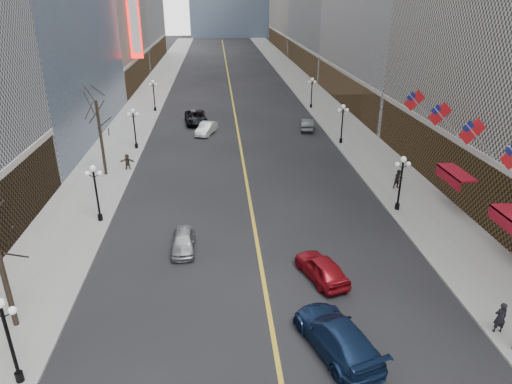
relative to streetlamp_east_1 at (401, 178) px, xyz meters
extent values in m
cube|color=gray|center=(2.20, 40.00, -2.83)|extent=(6.00, 230.00, 0.15)
cube|color=gray|center=(-25.80, 40.00, -2.83)|extent=(6.00, 230.00, 0.15)
cube|color=gold|center=(-11.80, 50.00, -2.89)|extent=(0.25, 200.00, 0.02)
cube|color=#4F4135|center=(6.60, -1.00, -0.30)|extent=(2.80, 41.00, 5.00)
cube|color=#4F4135|center=(6.60, 38.00, -0.30)|extent=(2.80, 35.00, 5.00)
cube|color=#4F4135|center=(6.60, 76.00, -0.30)|extent=(2.80, 39.00, 5.00)
cube|color=#4F4135|center=(6.60, 119.00, -0.30)|extent=(2.80, 45.00, 5.00)
cube|color=#4F4135|center=(-30.20, 57.00, -0.30)|extent=(2.80, 29.00, 5.00)
cube|color=#4F4135|center=(-30.20, 91.00, -0.30)|extent=(2.80, 37.00, 5.00)
cylinder|color=black|center=(0.00, 0.00, -2.50)|extent=(0.36, 0.36, 0.50)
cylinder|color=black|center=(0.00, 0.00, -0.75)|extent=(0.16, 0.16, 4.00)
sphere|color=white|center=(0.00, 0.00, 1.55)|extent=(0.44, 0.44, 0.44)
sphere|color=white|center=(-0.45, 0.00, 1.15)|extent=(0.36, 0.36, 0.36)
sphere|color=white|center=(0.45, 0.00, 1.15)|extent=(0.36, 0.36, 0.36)
cylinder|color=black|center=(0.00, 18.00, -2.50)|extent=(0.36, 0.36, 0.50)
cylinder|color=black|center=(0.00, 18.00, -0.75)|extent=(0.16, 0.16, 4.00)
sphere|color=white|center=(0.00, 18.00, 1.55)|extent=(0.44, 0.44, 0.44)
sphere|color=white|center=(-0.45, 18.00, 1.15)|extent=(0.36, 0.36, 0.36)
sphere|color=white|center=(0.45, 18.00, 1.15)|extent=(0.36, 0.36, 0.36)
cylinder|color=black|center=(0.00, 36.00, -2.50)|extent=(0.36, 0.36, 0.50)
cylinder|color=black|center=(0.00, 36.00, -0.75)|extent=(0.16, 0.16, 4.00)
sphere|color=white|center=(0.00, 36.00, 1.55)|extent=(0.44, 0.44, 0.44)
sphere|color=white|center=(-0.45, 36.00, 1.15)|extent=(0.36, 0.36, 0.36)
sphere|color=white|center=(0.45, 36.00, 1.15)|extent=(0.36, 0.36, 0.36)
cylinder|color=black|center=(-23.60, -16.00, -2.50)|extent=(0.36, 0.36, 0.50)
cylinder|color=black|center=(-23.60, -16.00, -0.75)|extent=(0.16, 0.16, 4.00)
sphere|color=white|center=(-23.15, -16.00, 1.15)|extent=(0.36, 0.36, 0.36)
cylinder|color=black|center=(-23.60, 0.00, -2.50)|extent=(0.36, 0.36, 0.50)
cylinder|color=black|center=(-23.60, 0.00, -0.75)|extent=(0.16, 0.16, 4.00)
sphere|color=white|center=(-23.60, 0.00, 1.55)|extent=(0.44, 0.44, 0.44)
sphere|color=white|center=(-24.05, 0.00, 1.15)|extent=(0.36, 0.36, 0.36)
sphere|color=white|center=(-23.15, 0.00, 1.15)|extent=(0.36, 0.36, 0.36)
cylinder|color=black|center=(-23.60, 18.00, -2.50)|extent=(0.36, 0.36, 0.50)
cylinder|color=black|center=(-23.60, 18.00, -0.75)|extent=(0.16, 0.16, 4.00)
sphere|color=white|center=(-23.60, 18.00, 1.55)|extent=(0.44, 0.44, 0.44)
sphere|color=white|center=(-24.05, 18.00, 1.15)|extent=(0.36, 0.36, 0.36)
sphere|color=white|center=(-23.15, 18.00, 1.15)|extent=(0.36, 0.36, 0.36)
cylinder|color=black|center=(-23.60, 36.00, -2.50)|extent=(0.36, 0.36, 0.50)
cylinder|color=black|center=(-23.60, 36.00, -0.75)|extent=(0.16, 0.16, 4.00)
sphere|color=white|center=(-23.60, 36.00, 1.55)|extent=(0.44, 0.44, 0.44)
sphere|color=white|center=(-24.05, 36.00, 1.15)|extent=(0.36, 0.36, 0.36)
sphere|color=white|center=(-23.15, 36.00, 1.15)|extent=(0.36, 0.36, 0.36)
cube|color=navy|center=(3.00, -8.00, 4.90)|extent=(0.88, 0.06, 0.88)
cylinder|color=#B2B2B7|center=(4.00, -3.00, 3.90)|extent=(2.49, 0.12, 2.49)
cube|color=red|center=(3.35, -3.00, 4.55)|extent=(1.94, 0.04, 1.94)
cube|color=navy|center=(3.00, -3.00, 4.90)|extent=(0.88, 0.06, 0.88)
cylinder|color=#B2B2B7|center=(4.00, 2.00, 3.90)|extent=(2.49, 0.12, 2.49)
cube|color=red|center=(3.35, 2.00, 4.55)|extent=(1.94, 0.04, 1.94)
cube|color=navy|center=(3.00, 2.00, 4.90)|extent=(0.88, 0.06, 0.88)
cylinder|color=#B2B2B7|center=(4.00, 7.00, 3.90)|extent=(2.49, 0.12, 2.49)
cube|color=red|center=(3.35, 7.00, 4.55)|extent=(1.94, 0.04, 1.94)
cube|color=navy|center=(3.00, 7.00, 4.90)|extent=(0.88, 0.06, 0.88)
cube|color=maroon|center=(3.85, -8.00, -0.10)|extent=(0.10, 4.00, 0.90)
cube|color=maroon|center=(4.50, 0.00, 0.30)|extent=(1.40, 4.00, 0.15)
cube|color=maroon|center=(3.85, 0.00, -0.10)|extent=(0.10, 4.00, 0.90)
cube|color=red|center=(-27.70, 50.00, 9.10)|extent=(2.00, 0.50, 12.00)
cube|color=white|center=(-27.65, 50.00, 9.10)|extent=(1.40, 0.55, 10.00)
cylinder|color=#2D231C|center=(-25.30, -12.00, 0.85)|extent=(0.28, 0.28, 7.20)
cylinder|color=#2D231C|center=(-25.30, 10.00, 0.85)|extent=(0.28, 0.28, 7.20)
imported|color=#94979B|center=(-16.93, -4.74, -2.23)|extent=(1.66, 3.96, 1.34)
imported|color=silver|center=(-15.77, 23.40, -2.17)|extent=(2.92, 4.72, 1.47)
imported|color=black|center=(-17.26, 28.61, -2.06)|extent=(3.48, 6.33, 1.68)
imported|color=#122446|center=(-8.81, -15.11, -2.04)|extent=(4.10, 6.36, 1.71)
imported|color=maroon|center=(-8.22, -8.95, -2.14)|extent=(3.10, 4.83, 1.53)
imported|color=#474D4F|center=(-2.80, 24.38, -2.18)|extent=(2.26, 4.56, 1.44)
imported|color=black|center=(-0.20, -14.68, -1.85)|extent=(0.67, 0.51, 1.80)
imported|color=black|center=(1.60, 4.16, -1.86)|extent=(0.94, 0.64, 1.78)
imported|color=#33281C|center=(-23.40, 11.21, -1.97)|extent=(1.47, 0.51, 1.56)
camera|label=1|loc=(-14.25, -32.35, 13.38)|focal=32.00mm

